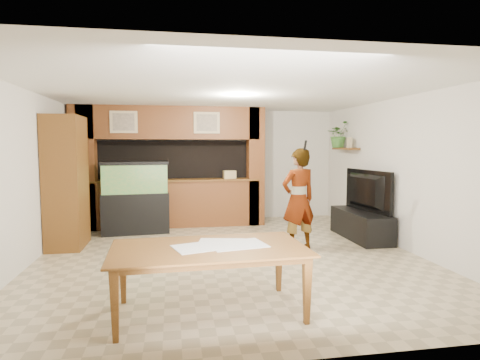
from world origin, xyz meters
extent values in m
plane|color=tan|center=(0.00, 0.00, 0.00)|extent=(6.50, 6.50, 0.00)
plane|color=white|center=(0.00, 0.00, 2.60)|extent=(6.50, 6.50, 0.00)
plane|color=silver|center=(0.00, 3.25, 1.30)|extent=(6.00, 0.00, 6.00)
plane|color=silver|center=(-3.00, 0.00, 1.30)|extent=(0.00, 6.50, 6.50)
plane|color=silver|center=(3.00, 0.00, 1.30)|extent=(0.00, 6.50, 6.50)
cube|color=brown|center=(-0.90, 2.45, 0.50)|extent=(3.80, 0.35, 1.00)
cube|color=brown|center=(-0.90, 2.45, 1.02)|extent=(3.80, 0.43, 0.04)
cube|color=brown|center=(-0.90, 2.45, 2.25)|extent=(3.80, 0.35, 0.70)
cube|color=brown|center=(-2.70, 2.45, 1.30)|extent=(0.50, 0.35, 2.60)
cube|color=brown|center=(0.95, 2.45, 1.30)|extent=(0.35, 0.35, 2.60)
cube|color=black|center=(-0.90, 3.00, 1.45)|extent=(4.20, 0.45, 0.85)
cube|color=#C8B285|center=(-1.85, 2.26, 2.25)|extent=(0.55, 0.03, 0.45)
cube|color=tan|center=(-1.85, 2.24, 2.25)|extent=(0.43, 0.01, 0.35)
cube|color=#C8B285|center=(-0.15, 2.26, 2.25)|extent=(0.55, 0.03, 0.45)
cube|color=tan|center=(-0.15, 2.24, 2.25)|extent=(0.43, 0.01, 0.35)
cylinder|color=black|center=(-2.97, 1.00, 1.90)|extent=(0.04, 0.25, 0.25)
cylinder|color=white|center=(-2.94, 1.00, 1.90)|extent=(0.01, 0.21, 0.21)
cube|color=brown|center=(2.85, 1.95, 1.70)|extent=(0.25, 0.90, 0.04)
cube|color=brown|center=(-2.70, 1.02, 1.14)|extent=(0.57, 0.93, 2.28)
cylinder|color=#B2B2B7|center=(-2.73, 0.80, 0.27)|extent=(0.30, 0.30, 0.55)
cube|color=black|center=(-1.63, 1.95, 0.41)|extent=(1.31, 0.49, 0.82)
cube|color=#307934|center=(-1.63, 1.95, 1.10)|extent=(1.26, 0.46, 0.57)
cube|color=black|center=(-1.63, 1.95, 1.42)|extent=(1.31, 0.49, 0.07)
cube|color=black|center=(2.65, 0.75, 0.26)|extent=(0.57, 1.57, 0.52)
imported|color=black|center=(2.65, 0.75, 0.92)|extent=(0.36, 1.38, 0.79)
cube|color=#C8B285|center=(2.85, 1.76, 1.83)|extent=(0.06, 0.17, 0.22)
imported|color=#3A712D|center=(2.82, 2.28, 2.01)|extent=(0.67, 0.63, 0.59)
imported|color=#987253|center=(1.21, 0.16, 0.86)|extent=(0.72, 0.57, 1.73)
cylinder|color=black|center=(1.26, 0.00, 1.78)|extent=(0.04, 0.11, 0.17)
imported|color=brown|center=(-0.52, -2.21, 0.36)|extent=(2.07, 1.21, 0.71)
cube|color=silver|center=(-0.21, -2.14, 0.72)|extent=(0.65, 0.53, 0.01)
cube|color=silver|center=(-0.61, -2.17, 0.72)|extent=(0.64, 0.54, 0.01)
cube|color=silver|center=(-0.37, -2.01, 0.72)|extent=(0.56, 0.46, 0.01)
cube|color=tan|center=(0.36, 2.45, 1.13)|extent=(0.28, 0.20, 0.18)
camera|label=1|loc=(-0.90, -6.29, 1.78)|focal=30.00mm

